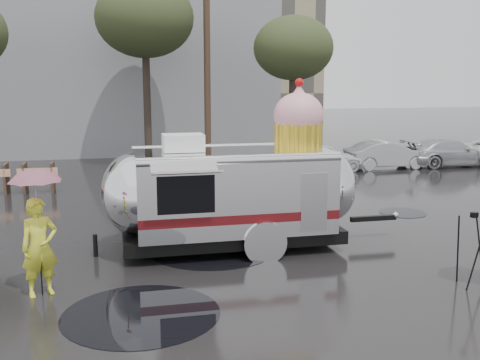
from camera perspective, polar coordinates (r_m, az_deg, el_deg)
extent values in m
plane|color=black|center=(10.78, -3.77, -10.47)|extent=(120.00, 120.00, 0.00)
cylinder|color=black|center=(16.90, 16.21, -3.21)|extent=(1.33, 1.33, 0.01)
cylinder|color=black|center=(12.76, -2.85, -7.13)|extent=(2.81, 2.81, 0.01)
cylinder|color=black|center=(9.61, -10.01, -13.24)|extent=(2.60, 2.60, 0.01)
cube|color=slate|center=(34.16, -17.53, 14.26)|extent=(22.00, 12.00, 13.00)
cylinder|color=#473323|center=(24.32, -3.36, 11.81)|extent=(0.28, 0.28, 9.00)
cylinder|color=#382D26|center=(25.02, -9.45, 9.07)|extent=(0.32, 0.32, 6.75)
ellipsoid|color=#2B361A|center=(25.15, -9.66, 15.92)|extent=(4.20, 4.20, 3.30)
cylinder|color=#382D26|center=(24.21, 5.35, 7.53)|extent=(0.32, 0.32, 5.40)
ellipsoid|color=#2B361A|center=(24.22, 5.45, 13.21)|extent=(3.36, 3.36, 2.64)
cube|color=#473323|center=(20.54, -22.64, 0.15)|extent=(0.08, 0.80, 1.00)
cube|color=#473323|center=(20.45, -20.98, 0.21)|extent=(0.08, 0.80, 1.00)
cube|color=#473323|center=(20.34, -18.47, 0.32)|extent=(0.08, 0.80, 1.00)
cube|color=#E5590C|center=(19.98, -19.90, 0.79)|extent=(1.30, 0.04, 0.25)
imported|color=silver|center=(23.79, 8.32, 2.59)|extent=(4.00, 1.80, 1.40)
imported|color=#B2B2B7|center=(25.02, 14.74, 2.73)|extent=(4.00, 1.80, 1.40)
imported|color=#B2B2B7|center=(26.54, 20.50, 2.87)|extent=(4.20, 1.80, 1.44)
cube|color=silver|center=(12.65, -0.88, -0.91)|extent=(4.30, 2.25, 1.76)
ellipsoid|color=silver|center=(13.26, 8.24, -0.50)|extent=(1.47, 2.25, 1.76)
ellipsoid|color=silver|center=(12.39, -10.65, -1.32)|extent=(1.47, 2.25, 1.76)
cube|color=black|center=(12.89, -0.87, -5.38)|extent=(4.88, 1.96, 0.29)
cylinder|color=black|center=(12.06, 2.42, -6.49)|extent=(0.68, 0.22, 0.68)
cylinder|color=black|center=(13.94, 0.23, -4.18)|extent=(0.68, 0.22, 0.68)
cylinder|color=silver|center=(11.92, 2.59, -6.45)|extent=(0.94, 0.10, 0.94)
cube|color=black|center=(13.98, 13.39, -3.80)|extent=(1.17, 0.12, 0.12)
sphere|color=silver|center=(14.24, 15.52, -3.44)|extent=(0.16, 0.16, 0.16)
cylinder|color=black|center=(12.66, -14.48, -6.46)|extent=(0.10, 0.10, 0.49)
cube|color=#4F0D10|center=(11.68, 0.27, -4.05)|extent=(4.30, 0.03, 0.20)
cube|color=#4F0D10|center=(13.81, -1.85, -1.83)|extent=(4.30, 0.03, 0.20)
cube|color=black|center=(11.33, -5.49, -1.50)|extent=(1.17, 0.03, 0.78)
cube|color=#ACA6A0|center=(11.01, -5.38, 0.74)|extent=(1.37, 0.49, 0.14)
cube|color=silver|center=(12.04, 7.55, -2.27)|extent=(0.59, 0.03, 1.27)
cube|color=white|center=(12.31, -5.80, 3.79)|extent=(0.88, 0.64, 0.37)
cylinder|color=yellow|center=(12.89, 5.93, 4.51)|extent=(1.02, 1.02, 0.59)
ellipsoid|color=#F9AAB6|center=(12.85, 5.97, 6.59)|extent=(1.13, 1.13, 1.02)
cone|color=#F9AAB6|center=(12.83, 6.01, 8.86)|extent=(0.49, 0.49, 0.39)
sphere|color=red|center=(12.83, 6.03, 9.82)|extent=(0.20, 0.20, 0.20)
imported|color=yellow|center=(10.57, -19.70, -6.45)|extent=(0.75, 0.64, 1.77)
imported|color=pink|center=(10.33, -20.05, -0.86)|extent=(1.12, 1.12, 0.76)
cylinder|color=black|center=(10.59, -19.68, -6.75)|extent=(0.02, 0.02, 1.65)
cylinder|color=black|center=(11.49, 23.20, -6.47)|extent=(0.11, 0.30, 1.36)
cylinder|color=black|center=(11.34, 21.26, -6.56)|extent=(0.22, 0.24, 1.36)
cylinder|color=black|center=(11.10, 22.93, -7.03)|extent=(0.31, 0.09, 1.36)
cube|color=black|center=(11.14, 22.70, -3.29)|extent=(0.14, 0.13, 0.10)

